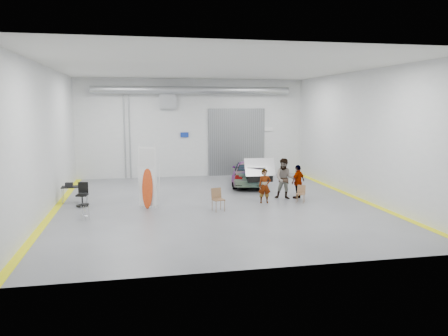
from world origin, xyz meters
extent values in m
plane|color=slate|center=(0.00, 0.00, 0.00)|extent=(16.00, 16.00, 0.00)
cube|color=silver|center=(-7.00, 0.00, 3.00)|extent=(0.02, 16.00, 6.00)
cube|color=silver|center=(7.00, 0.00, 3.00)|extent=(0.02, 16.00, 6.00)
cube|color=silver|center=(0.00, 8.00, 3.00)|extent=(14.00, 0.02, 6.00)
cube|color=silver|center=(0.00, -8.00, 3.00)|extent=(14.00, 0.02, 6.00)
cube|color=silver|center=(0.00, 0.00, 6.00)|extent=(14.00, 16.00, 0.02)
cube|color=gray|center=(2.80, 7.92, 2.10)|extent=(3.60, 0.12, 4.20)
cube|color=#909398|center=(-1.50, 7.92, 4.80)|extent=(1.00, 0.50, 1.20)
cylinder|color=#909398|center=(0.00, 7.40, 5.30)|extent=(11.90, 0.44, 0.44)
cube|color=#122E97|center=(-0.50, 7.92, 2.60)|extent=(0.50, 0.04, 0.30)
cube|color=white|center=(4.80, 7.92, 2.90)|extent=(0.70, 0.04, 0.25)
cylinder|color=#909398|center=(-3.80, 7.92, 2.50)|extent=(0.08, 0.08, 5.00)
cylinder|color=#909398|center=(-4.10, 7.92, 2.50)|extent=(0.08, 0.08, 5.00)
cube|color=#EEEE0D|center=(-6.85, 0.00, 0.01)|extent=(0.30, 16.00, 0.01)
cube|color=#EEEE0D|center=(6.85, 0.00, 0.01)|extent=(0.30, 16.00, 0.01)
imported|color=silver|center=(2.69, 4.38, 0.67)|extent=(2.93, 4.95, 1.34)
imported|color=#8D5D4C|center=(2.24, -0.22, 0.78)|extent=(0.60, 0.43, 1.56)
imported|color=teal|center=(3.41, 0.44, 0.96)|extent=(1.15, 1.03, 1.93)
imported|color=brown|center=(4.07, 0.41, 0.81)|extent=(0.99, 0.84, 1.61)
cube|color=white|center=(-2.90, -0.24, 0.94)|extent=(0.76, 0.29, 1.69)
ellipsoid|color=#FF5F16|center=(-2.90, -0.31, 0.89)|extent=(0.52, 0.36, 1.78)
cube|color=white|center=(-2.90, -0.26, 2.20)|extent=(0.74, 0.28, 0.89)
cylinder|color=white|center=(-3.23, -0.24, 1.41)|extent=(0.02, 0.02, 2.81)
cylinder|color=white|center=(-2.57, -0.24, 1.41)|extent=(0.02, 0.02, 2.81)
cube|color=brown|center=(-0.10, -1.34, 0.49)|extent=(0.55, 0.54, 0.04)
cube|color=brown|center=(-0.10, -1.13, 0.73)|extent=(0.46, 0.21, 0.43)
cube|color=brown|center=(3.86, -0.49, 0.40)|extent=(0.51, 0.50, 0.04)
cube|color=brown|center=(3.86, -0.32, 0.61)|extent=(0.36, 0.27, 0.36)
cylinder|color=black|center=(-5.39, -1.84, 0.63)|extent=(0.32, 0.32, 0.05)
torus|color=silver|center=(-5.39, -1.84, 0.20)|extent=(0.34, 0.34, 0.02)
cylinder|color=#909398|center=(-6.75, 1.43, 0.34)|extent=(0.03, 0.03, 0.69)
cylinder|color=#909398|center=(-5.70, 1.43, 0.34)|extent=(0.03, 0.03, 0.69)
cylinder|color=#909398|center=(-6.75, 1.91, 0.34)|extent=(0.03, 0.03, 0.69)
cylinder|color=#909398|center=(-5.70, 1.91, 0.34)|extent=(0.03, 0.03, 0.69)
cube|color=black|center=(-6.23, 1.67, 0.71)|extent=(1.17, 0.62, 0.04)
cylinder|color=#17518D|center=(-5.94, 1.58, 0.83)|extent=(0.08, 0.08, 0.21)
cube|color=black|center=(-6.47, 1.72, 0.81)|extent=(0.33, 0.21, 0.17)
cylinder|color=black|center=(-5.79, 0.66, 0.04)|extent=(0.55, 0.55, 0.04)
cylinder|color=black|center=(-5.79, 0.66, 0.27)|extent=(0.06, 0.06, 0.47)
cube|color=black|center=(-5.79, 0.66, 0.51)|extent=(0.52, 0.52, 0.07)
cube|color=black|center=(-5.79, 0.87, 0.80)|extent=(0.43, 0.13, 0.49)
cube|color=silver|center=(2.69, 2.32, 1.36)|extent=(1.57, 0.95, 0.04)
camera|label=1|loc=(-3.33, -18.88, 4.37)|focal=35.00mm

